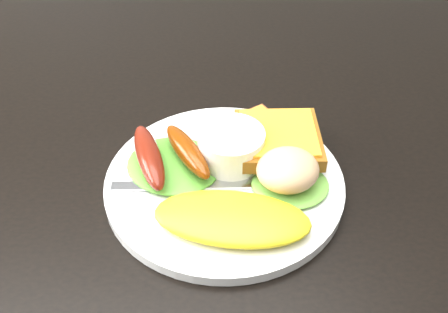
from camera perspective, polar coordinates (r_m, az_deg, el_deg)
The scene contains 12 objects.
dining_table at distance 0.64m, azimuth -5.34°, elevation 3.34°, with size 1.20×0.80×0.04m, color black.
plate at distance 0.52m, azimuth 0.04°, elevation -2.85°, with size 0.24×0.24×0.01m, color white.
lettuce_left at distance 0.53m, azimuth -5.49°, elevation -0.91°, with size 0.10×0.09×0.01m, color #2D8C20.
lettuce_right at distance 0.51m, azimuth 7.21°, elevation -3.01°, with size 0.08×0.07×0.01m, color #73A23A.
omelette at distance 0.47m, azimuth 0.89°, elevation -6.73°, with size 0.14×0.07×0.02m, color #FCF426.
sausage_a at distance 0.52m, azimuth -8.16°, elevation 0.02°, with size 0.02×0.10×0.02m, color maroon.
sausage_b at distance 0.52m, azimuth -4.00°, elevation 0.60°, with size 0.02×0.09×0.02m, color #703203.
ramekin at distance 0.53m, azimuth 0.76°, elevation 0.89°, with size 0.07×0.07×0.04m, color white.
toast_a at distance 0.56m, azimuth 3.36°, elevation 1.98°, with size 0.08×0.08×0.01m, color brown.
toast_b at distance 0.54m, azimuth 5.88°, elevation 1.86°, with size 0.09×0.09×0.01m, color #975119.
potato_salad at distance 0.50m, azimuth 6.95°, elevation -1.44°, with size 0.06×0.06×0.03m, color beige.
fork at distance 0.51m, azimuth -4.65°, elevation -3.17°, with size 0.14×0.01×0.00m, color #ADAFB7.
Camera 1 is at (0.04, -0.50, 1.12)m, focal length 42.00 mm.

